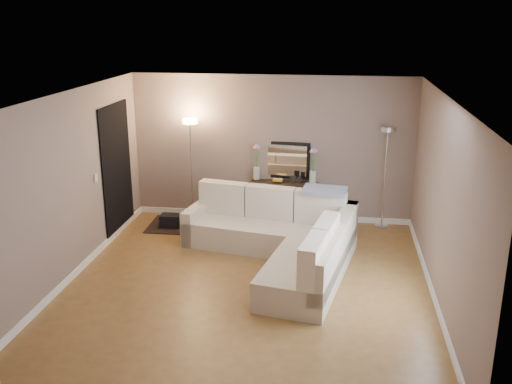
# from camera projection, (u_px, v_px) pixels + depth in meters

# --- Properties ---
(floor) EXTENTS (5.00, 5.50, 0.01)m
(floor) POSITION_uv_depth(u_px,v_px,m) (248.00, 285.00, 7.90)
(floor) COLOR brown
(floor) RESTS_ON ground
(ceiling) EXTENTS (5.00, 5.50, 0.01)m
(ceiling) POSITION_uv_depth(u_px,v_px,m) (247.00, 96.00, 7.12)
(ceiling) COLOR white
(ceiling) RESTS_ON ground
(wall_back) EXTENTS (5.00, 0.02, 2.60)m
(wall_back) POSITION_uv_depth(u_px,v_px,m) (272.00, 149.00, 10.12)
(wall_back) COLOR gray
(wall_back) RESTS_ON ground
(wall_front) EXTENTS (5.00, 0.02, 2.60)m
(wall_front) POSITION_uv_depth(u_px,v_px,m) (197.00, 292.00, 4.91)
(wall_front) COLOR gray
(wall_front) RESTS_ON ground
(wall_left) EXTENTS (0.02, 5.50, 2.60)m
(wall_left) POSITION_uv_depth(u_px,v_px,m) (68.00, 187.00, 7.86)
(wall_left) COLOR gray
(wall_left) RESTS_ON ground
(wall_right) EXTENTS (0.02, 5.50, 2.60)m
(wall_right) POSITION_uv_depth(u_px,v_px,m) (444.00, 204.00, 7.17)
(wall_right) COLOR gray
(wall_right) RESTS_ON ground
(baseboard_back) EXTENTS (5.00, 0.03, 0.10)m
(baseboard_back) POSITION_uv_depth(u_px,v_px,m) (271.00, 215.00, 10.47)
(baseboard_back) COLOR white
(baseboard_back) RESTS_ON ground
(baseboard_left) EXTENTS (0.03, 5.50, 0.10)m
(baseboard_left) POSITION_uv_depth(u_px,v_px,m) (78.00, 270.00, 8.23)
(baseboard_left) COLOR white
(baseboard_left) RESTS_ON ground
(baseboard_right) EXTENTS (0.03, 5.50, 0.10)m
(baseboard_right) POSITION_uv_depth(u_px,v_px,m) (433.00, 293.00, 7.55)
(baseboard_right) COLOR white
(baseboard_right) RESTS_ON ground
(doorway) EXTENTS (0.02, 1.20, 2.20)m
(doorway) POSITION_uv_depth(u_px,v_px,m) (117.00, 170.00, 9.52)
(doorway) COLOR black
(doorway) RESTS_ON ground
(switch_plate) EXTENTS (0.02, 0.08, 0.12)m
(switch_plate) POSITION_uv_depth(u_px,v_px,m) (96.00, 178.00, 8.69)
(switch_plate) COLOR white
(switch_plate) RESTS_ON ground
(sectional_sofa) EXTENTS (2.80, 3.01, 0.94)m
(sectional_sofa) POSITION_uv_depth(u_px,v_px,m) (283.00, 238.00, 8.60)
(sectional_sofa) COLOR beige
(sectional_sofa) RESTS_ON floor
(throw_blanket) EXTENTS (0.72, 0.48, 0.09)m
(throw_blanket) POSITION_uv_depth(u_px,v_px,m) (325.00, 190.00, 8.87)
(throw_blanket) COLOR gray
(throw_blanket) RESTS_ON sectional_sofa
(console_table) EXTENTS (1.23, 0.46, 0.74)m
(console_table) POSITION_uv_depth(u_px,v_px,m) (280.00, 199.00, 10.19)
(console_table) COLOR black
(console_table) RESTS_ON floor
(leaning_mirror) EXTENTS (0.85, 0.14, 0.66)m
(leaning_mirror) POSITION_uv_depth(u_px,v_px,m) (286.00, 160.00, 10.12)
(leaning_mirror) COLOR black
(leaning_mirror) RESTS_ON console_table
(table_decor) EXTENTS (0.51, 0.14, 0.12)m
(table_decor) POSITION_uv_depth(u_px,v_px,m) (284.00, 180.00, 10.04)
(table_decor) COLOR gold
(table_decor) RESTS_ON console_table
(flower_vase_left) EXTENTS (0.14, 0.12, 0.63)m
(flower_vase_left) POSITION_uv_depth(u_px,v_px,m) (256.00, 164.00, 10.12)
(flower_vase_left) COLOR silver
(flower_vase_left) RESTS_ON console_table
(flower_vase_right) EXTENTS (0.14, 0.12, 0.63)m
(flower_vase_right) POSITION_uv_depth(u_px,v_px,m) (313.00, 168.00, 9.87)
(flower_vase_right) COLOR silver
(flower_vase_right) RESTS_ON console_table
(floor_lamp_lit) EXTENTS (0.27, 0.27, 1.85)m
(floor_lamp_lit) POSITION_uv_depth(u_px,v_px,m) (191.00, 149.00, 10.04)
(floor_lamp_lit) COLOR silver
(floor_lamp_lit) RESTS_ON floor
(floor_lamp_unlit) EXTENTS (0.32, 0.32, 1.79)m
(floor_lamp_unlit) POSITION_uv_depth(u_px,v_px,m) (386.00, 157.00, 9.67)
(floor_lamp_unlit) COLOR silver
(floor_lamp_unlit) RESTS_ON floor
(charcoal_rug) EXTENTS (1.23, 0.94, 0.02)m
(charcoal_rug) POSITION_uv_depth(u_px,v_px,m) (183.00, 225.00, 10.11)
(charcoal_rug) COLOR black
(charcoal_rug) RESTS_ON floor
(black_bag) EXTENTS (0.35, 0.25, 0.22)m
(black_bag) POSITION_uv_depth(u_px,v_px,m) (171.00, 221.00, 10.00)
(black_bag) COLOR black
(black_bag) RESTS_ON charcoal_rug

